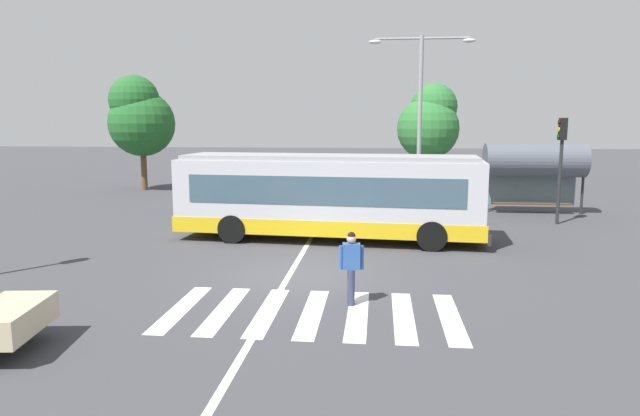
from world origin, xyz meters
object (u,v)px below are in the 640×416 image
object	(u,v)px
background_tree_left	(140,117)
background_tree_right	(430,122)
parked_car_red	(244,184)
parked_car_teal	(336,186)
parked_car_blue	(292,184)
twin_arm_street_lamp	(420,102)
parked_car_silver	(436,187)
traffic_light_far_corner	(561,153)
bus_stop_shelter	(534,162)
pedestrian_crossing_street	(351,264)
parked_car_white	(385,186)
city_transit_bus	(329,196)

from	to	relation	value
background_tree_left	background_tree_right	xyz separation A→B (m)	(17.83, 1.27, -0.34)
parked_car_red	parked_car_teal	bearing A→B (deg)	-6.54
parked_car_blue	twin_arm_street_lamp	bearing A→B (deg)	-28.48
background_tree_left	parked_car_teal	bearing A→B (deg)	-14.55
parked_car_silver	parked_car_red	bearing A→B (deg)	177.42
traffic_light_far_corner	background_tree_left	bearing A→B (deg)	156.36
parked_car_red	background_tree_left	xyz separation A→B (m)	(-7.17, 2.62, 3.80)
traffic_light_far_corner	background_tree_left	distance (m)	24.31
bus_stop_shelter	background_tree_left	world-z (taller)	background_tree_left
parked_car_silver	bus_stop_shelter	distance (m)	5.83
background_tree_right	parked_car_blue	bearing A→B (deg)	-153.24
parked_car_red	background_tree_left	bearing A→B (deg)	159.91
parked_car_red	twin_arm_street_lamp	size ratio (longest dim) A/B	0.55
parked_car_teal	twin_arm_street_lamp	bearing A→B (deg)	-36.61
twin_arm_street_lamp	background_tree_left	size ratio (longest dim) A/B	1.16
parked_car_blue	parked_car_teal	distance (m)	2.56
pedestrian_crossing_street	parked_car_blue	size ratio (longest dim) A/B	0.37
parked_car_teal	background_tree_right	distance (m)	7.83
parked_car_teal	bus_stop_shelter	world-z (taller)	bus_stop_shelter
parked_car_blue	parked_car_white	distance (m)	5.24
city_transit_bus	parked_car_blue	world-z (taller)	city_transit_bus
parked_car_red	bus_stop_shelter	distance (m)	15.46
parked_car_red	background_tree_left	size ratio (longest dim) A/B	0.63
parked_car_white	background_tree_left	world-z (taller)	background_tree_left
parked_car_blue	background_tree_left	xyz separation A→B (m)	(-9.93, 2.72, 3.80)
parked_car_silver	traffic_light_far_corner	distance (m)	8.23
bus_stop_shelter	background_tree_right	size ratio (longest dim) A/B	0.69
city_transit_bus	background_tree_left	world-z (taller)	background_tree_left
traffic_light_far_corner	bus_stop_shelter	xyz separation A→B (m)	(-0.29, 2.79, -0.55)
parked_car_teal	city_transit_bus	bearing A→B (deg)	-86.92
city_transit_bus	parked_car_red	bearing A→B (deg)	117.40
pedestrian_crossing_street	parked_car_silver	distance (m)	18.37
parked_car_blue	traffic_light_far_corner	distance (m)	14.32
background_tree_right	bus_stop_shelter	bearing A→B (deg)	-63.43
parked_car_blue	background_tree_left	distance (m)	10.97
parked_car_blue	bus_stop_shelter	xyz separation A→B (m)	(12.00, -4.21, 1.65)
parked_car_silver	background_tree_right	bearing A→B (deg)	90.31
city_transit_bus	parked_car_white	bearing A→B (deg)	78.73
parked_car_blue	bus_stop_shelter	bearing A→B (deg)	-19.35
parked_car_red	twin_arm_street_lamp	distance (m)	11.13
parked_car_teal	background_tree_left	xyz separation A→B (m)	(-12.43, 3.23, 3.80)
traffic_light_far_corner	background_tree_right	distance (m)	11.90
city_transit_bus	parked_car_red	world-z (taller)	city_transit_bus
city_transit_bus	parked_car_blue	distance (m)	11.60
parked_car_white	background_tree_right	distance (m)	6.18
bus_stop_shelter	background_tree_right	bearing A→B (deg)	116.57
pedestrian_crossing_street	parked_car_teal	world-z (taller)	pedestrian_crossing_street
parked_car_white	background_tree_right	bearing A→B (deg)	58.48
bus_stop_shelter	twin_arm_street_lamp	size ratio (longest dim) A/B	0.55
city_transit_bus	background_tree_right	distance (m)	16.11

